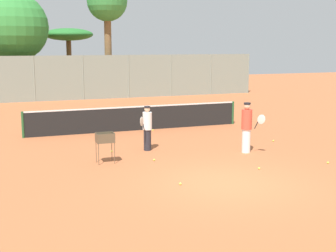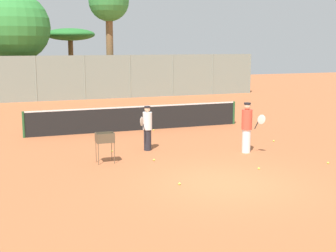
{
  "view_description": "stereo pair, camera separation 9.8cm",
  "coord_description": "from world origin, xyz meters",
  "px_view_note": "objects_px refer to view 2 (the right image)",
  "views": [
    {
      "loc": [
        -5.82,
        -10.82,
        3.72
      ],
      "look_at": [
        -0.34,
        3.68,
        1.0
      ],
      "focal_mm": 50.0,
      "sensor_mm": 36.0,
      "label": 1
    },
    {
      "loc": [
        -5.73,
        -10.85,
        3.72
      ],
      "look_at": [
        -0.34,
        3.68,
        1.0
      ],
      "focal_mm": 50.0,
      "sensor_mm": 36.0,
      "label": 2
    }
  ],
  "objects_px": {
    "player_red_cap": "(147,128)",
    "ball_cart": "(105,140)",
    "tennis_net": "(137,118)",
    "player_white_outfit": "(247,127)"
  },
  "relations": [
    {
      "from": "tennis_net",
      "to": "player_white_outfit",
      "type": "distance_m",
      "value": 5.9
    },
    {
      "from": "tennis_net",
      "to": "player_red_cap",
      "type": "bearing_deg",
      "value": -101.29
    },
    {
      "from": "tennis_net",
      "to": "player_red_cap",
      "type": "xyz_separation_m",
      "value": [
        -0.77,
        -3.87,
        0.26
      ]
    },
    {
      "from": "ball_cart",
      "to": "tennis_net",
      "type": "bearing_deg",
      "value": 63.23
    },
    {
      "from": "player_white_outfit",
      "to": "ball_cart",
      "type": "xyz_separation_m",
      "value": [
        -4.91,
        0.3,
        -0.17
      ]
    },
    {
      "from": "tennis_net",
      "to": "player_red_cap",
      "type": "distance_m",
      "value": 3.95
    },
    {
      "from": "tennis_net",
      "to": "ball_cart",
      "type": "relative_size",
      "value": 9.86
    },
    {
      "from": "player_red_cap",
      "to": "ball_cart",
      "type": "xyz_separation_m",
      "value": [
        -1.8,
        -1.23,
        -0.09
      ]
    },
    {
      "from": "tennis_net",
      "to": "player_red_cap",
      "type": "relative_size",
      "value": 6.07
    },
    {
      "from": "player_red_cap",
      "to": "ball_cart",
      "type": "bearing_deg",
      "value": -15.63
    }
  ]
}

